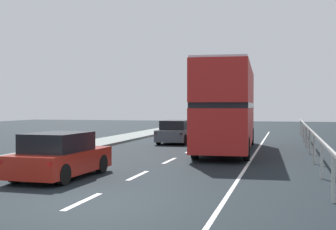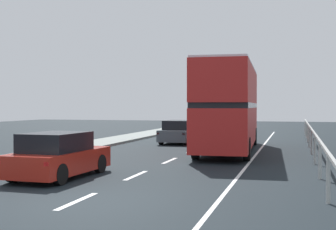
{
  "view_description": "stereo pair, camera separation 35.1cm",
  "coord_description": "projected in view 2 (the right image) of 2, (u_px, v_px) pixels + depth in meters",
  "views": [
    {
      "loc": [
        4.79,
        -10.32,
        2.33
      ],
      "look_at": [
        0.07,
        8.13,
        1.95
      ],
      "focal_mm": 49.48,
      "sensor_mm": 36.0,
      "label": 1
    },
    {
      "loc": [
        5.13,
        -10.23,
        2.33
      ],
      "look_at": [
        0.07,
        8.13,
        1.95
      ],
      "focal_mm": 49.48,
      "sensor_mm": 36.0,
      "label": 2
    }
  ],
  "objects": [
    {
      "name": "lane_paint_markings",
      "position": [
        217.0,
        162.0,
        19.29
      ],
      "size": [
        3.47,
        46.0,
        0.01
      ],
      "color": "silver",
      "rests_on": "ground"
    },
    {
      "name": "double_decker_bus_red",
      "position": [
        229.0,
        106.0,
        23.66
      ],
      "size": [
        2.93,
        11.24,
        4.37
      ],
      "rotation": [
        0.0,
        0.0,
        0.05
      ],
      "color": "#B3201E",
      "rests_on": "ground"
    },
    {
      "name": "ground_plane",
      "position": [
        77.0,
        203.0,
        11.27
      ],
      "size": [
        73.13,
        120.0,
        0.1
      ],
      "primitive_type": "cube",
      "color": "black"
    },
    {
      "name": "hatchback_car_near",
      "position": [
        58.0,
        156.0,
        15.0
      ],
      "size": [
        1.97,
        4.09,
        1.47
      ],
      "rotation": [
        0.0,
        0.0,
        -0.04
      ],
      "color": "maroon",
      "rests_on": "ground"
    },
    {
      "name": "sedan_car_ahead",
      "position": [
        180.0,
        132.0,
        28.85
      ],
      "size": [
        1.86,
        4.16,
        1.43
      ],
      "rotation": [
        0.0,
        0.0,
        -0.02
      ],
      "color": "#455058",
      "rests_on": "ground"
    },
    {
      "name": "bridge_side_railing",
      "position": [
        315.0,
        139.0,
        18.36
      ],
      "size": [
        0.1,
        42.0,
        1.23
      ],
      "color": "#B2B5B0",
      "rests_on": "ground"
    }
  ]
}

